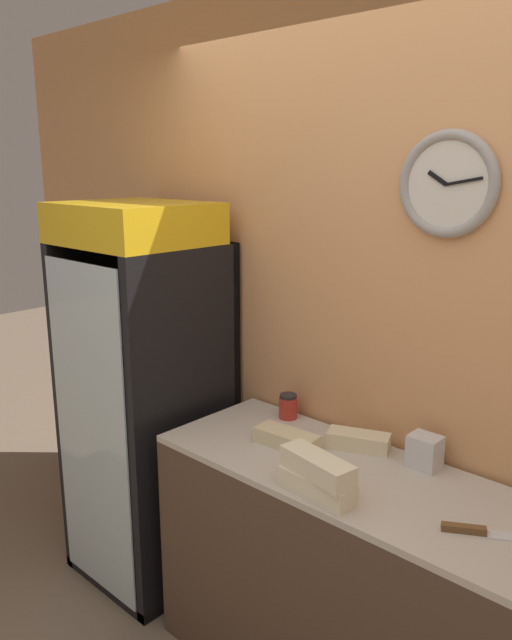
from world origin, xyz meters
name	(u,v)px	position (x,y,z in m)	size (l,w,h in m)	color
wall_back	(412,337)	(0.00, 1.16, 1.35)	(5.20, 0.09, 2.70)	tan
prep_counter	(352,587)	(0.00, 0.83, 0.46)	(1.54, 0.56, 0.92)	#4C3828
beverage_cooler	(153,380)	(-1.17, 0.85, 0.98)	(0.64, 0.62, 1.82)	black
sandwich_stack_bottom	(317,485)	(-0.02, 0.62, 0.96)	(0.28, 0.11, 0.07)	beige
sandwich_stack_middle	(317,466)	(-0.02, 0.62, 1.03)	(0.29, 0.14, 0.07)	beige
sandwich_flat_left	(287,439)	(-0.33, 0.84, 0.95)	(0.26, 0.12, 0.06)	beige
sandwich_flat_right	(358,441)	(-0.11, 1.01, 0.95)	(0.25, 0.18, 0.06)	beige
chefs_knife	(489,533)	(0.49, 0.79, 0.93)	(0.35, 0.23, 0.02)	silver
condiment_jar	(288,406)	(-0.50, 1.05, 0.97)	(0.08, 0.08, 0.11)	#B72D23
napkin_dispenser	(425,452)	(0.14, 1.04, 0.98)	(0.11, 0.09, 0.12)	silver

